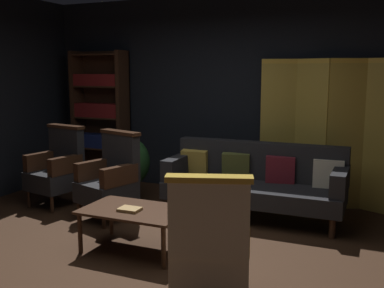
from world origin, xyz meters
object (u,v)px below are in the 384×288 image
(velvet_couch, at_px, (255,179))
(book_tan_leather, at_px, (130,209))
(potted_plant, at_px, (129,164))
(armchair_wing_left, at_px, (57,168))
(armchair_wing_right, at_px, (111,178))
(armchair_gilt_accent, at_px, (210,244))
(coffee_table, at_px, (135,213))
(bookshelf, at_px, (101,115))
(folding_screen, at_px, (328,131))

(velvet_couch, distance_m, book_tan_leather, 1.76)
(velvet_couch, relative_size, potted_plant, 2.45)
(armchair_wing_left, height_order, armchair_wing_right, same)
(armchair_gilt_accent, xyz_separation_m, armchair_wing_right, (-1.81, 1.45, 0.00))
(armchair_gilt_accent, distance_m, book_tan_leather, 1.25)
(armchair_gilt_accent, bearing_deg, potted_plant, 132.49)
(armchair_wing_left, xyz_separation_m, potted_plant, (0.76, 0.53, 0.01))
(potted_plant, bearing_deg, coffee_table, -57.25)
(bookshelf, bearing_deg, armchair_gilt_accent, -44.92)
(bookshelf, height_order, velvet_couch, bookshelf)
(velvet_couch, height_order, book_tan_leather, velvet_couch)
(bookshelf, xyz_separation_m, armchair_wing_right, (1.14, -1.49, -0.57))
(velvet_couch, distance_m, armchair_wing_right, 1.73)
(velvet_couch, height_order, armchair_gilt_accent, armchair_gilt_accent)
(bookshelf, relative_size, potted_plant, 2.37)
(armchair_gilt_accent, height_order, potted_plant, armchair_gilt_accent)
(armchair_gilt_accent, xyz_separation_m, book_tan_leather, (-1.07, 0.64, -0.06))
(bookshelf, distance_m, armchair_wing_left, 1.42)
(folding_screen, relative_size, coffee_table, 1.90)
(folding_screen, relative_size, armchair_wing_left, 1.83)
(armchair_wing_right, bearing_deg, velvet_couch, 25.92)
(potted_plant, bearing_deg, armchair_wing_right, -75.31)
(potted_plant, bearing_deg, bookshelf, 141.41)
(bookshelf, relative_size, armchair_wing_right, 1.97)
(folding_screen, distance_m, armchair_wing_right, 2.78)
(armchair_wing_right, relative_size, book_tan_leather, 5.08)
(armchair_gilt_accent, bearing_deg, folding_screen, 80.90)
(coffee_table, relative_size, book_tan_leather, 4.88)
(armchair_gilt_accent, height_order, book_tan_leather, armchair_gilt_accent)
(coffee_table, relative_size, armchair_wing_left, 0.96)
(coffee_table, relative_size, armchair_gilt_accent, 0.96)
(folding_screen, bearing_deg, armchair_wing_left, -158.28)
(coffee_table, height_order, armchair_gilt_accent, armchair_gilt_accent)
(folding_screen, xyz_separation_m, book_tan_leather, (-1.54, -2.31, -0.55))
(coffee_table, bearing_deg, bookshelf, 130.36)
(bookshelf, xyz_separation_m, book_tan_leather, (1.89, -2.30, -0.63))
(velvet_couch, bearing_deg, bookshelf, 164.71)
(folding_screen, relative_size, velvet_couch, 0.90)
(armchair_gilt_accent, relative_size, armchair_wing_right, 1.00)
(folding_screen, bearing_deg, coffee_table, -124.26)
(potted_plant, xyz_separation_m, book_tan_leather, (0.94, -1.55, -0.07))
(velvet_couch, xyz_separation_m, armchair_wing_right, (-1.56, -0.76, 0.03))
(armchair_wing_left, bearing_deg, armchair_gilt_accent, -30.95)
(armchair_gilt_accent, bearing_deg, book_tan_leather, 148.90)
(bookshelf, bearing_deg, armchair_wing_right, -52.60)
(armchair_gilt_accent, bearing_deg, velvet_couch, 96.61)
(armchair_wing_right, bearing_deg, bookshelf, 127.40)
(velvet_couch, height_order, coffee_table, velvet_couch)
(coffee_table, distance_m, potted_plant, 1.76)
(coffee_table, relative_size, armchair_wing_right, 0.96)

